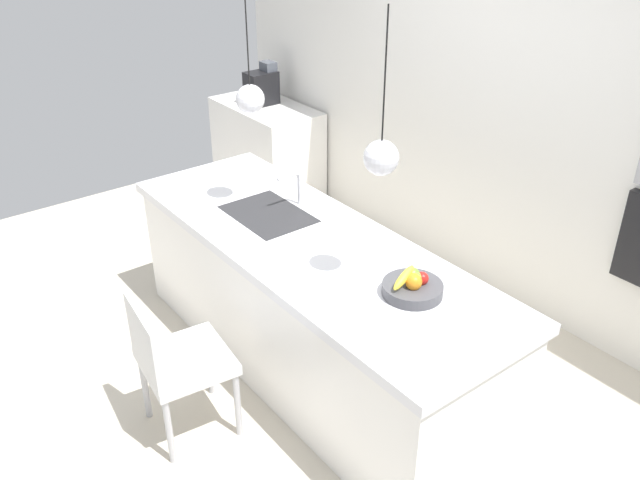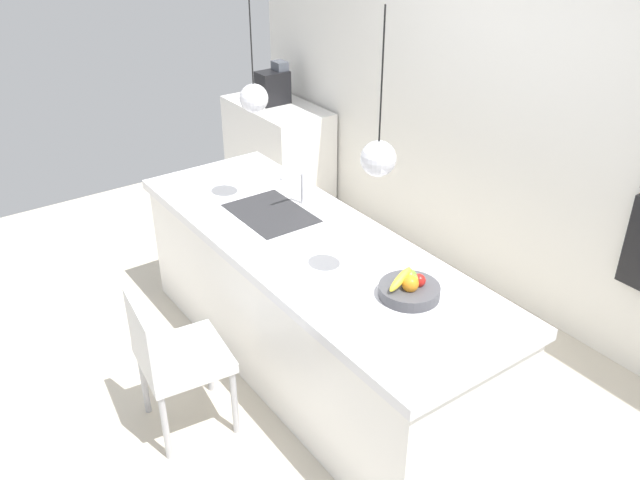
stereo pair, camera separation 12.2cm
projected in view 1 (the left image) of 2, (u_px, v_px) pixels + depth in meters
The scene contains 11 objects.
floor at pixel (310, 364), 4.28m from camera, with size 6.60×6.60×0.00m, color beige.
back_wall at pixel (504, 117), 4.52m from camera, with size 6.00×0.10×2.60m, color silver.
kitchen_island at pixel (310, 305), 4.05m from camera, with size 2.72×0.92×0.90m.
sink_basin at pixel (268, 215), 4.13m from camera, with size 0.56×0.40×0.02m, color #2D2D30.
faucet at pixel (296, 184), 4.17m from camera, with size 0.02×0.17×0.22m.
fruit_bowl at pixel (413, 286), 3.34m from camera, with size 0.31×0.31×0.16m.
side_counter at pixel (267, 148), 6.41m from camera, with size 1.10×0.60×0.84m, color white.
coffee_machine at pixel (262, 87), 6.17m from camera, with size 0.20×0.35×0.38m.
chair_near at pixel (174, 359), 3.54m from camera, with size 0.51×0.50×0.86m.
pendant_light_left at pixel (250, 99), 3.89m from camera, with size 0.17×0.17×0.77m.
pendant_light_right at pixel (381, 157), 3.10m from camera, with size 0.17×0.17×0.77m.
Camera 1 is at (2.69, -1.99, 2.78)m, focal length 37.57 mm.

